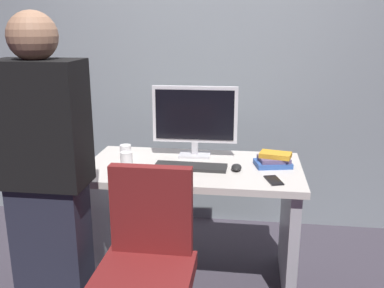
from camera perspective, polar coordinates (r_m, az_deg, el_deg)
ground_plane at (r=2.95m, az=0.13°, el=-16.79°), size 9.00×9.00×0.00m
wall_back at (r=3.39m, az=2.21°, el=14.25°), size 6.40×0.10×3.00m
desk at (r=2.71m, az=0.14°, el=-7.71°), size 1.30×0.70×0.75m
office_chair at (r=2.13m, az=-6.01°, el=-17.27°), size 0.52×0.52×0.94m
person_at_desk at (r=2.17m, az=-18.58°, el=-5.22°), size 0.40×0.24×1.64m
monitor at (r=2.74m, az=0.38°, el=3.52°), size 0.54×0.14×0.46m
keyboard at (r=2.57m, az=-0.19°, el=-3.00°), size 0.43×0.14×0.02m
mouse at (r=2.55m, az=5.88°, el=-3.09°), size 0.06×0.10×0.03m
cup_near_keyboard at (r=2.64m, az=-8.64°, el=-1.97°), size 0.07×0.07×0.09m
cup_by_monitor at (r=2.81m, az=-8.75°, el=-0.93°), size 0.07×0.07×0.08m
book_stack at (r=2.65m, az=10.73°, el=-2.08°), size 0.24×0.19×0.08m
cell_phone at (r=2.42m, az=10.71°, el=-4.72°), size 0.11×0.16×0.01m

